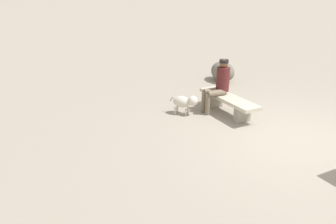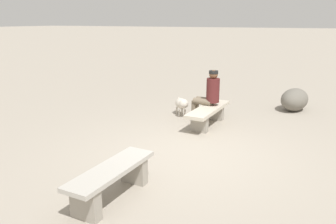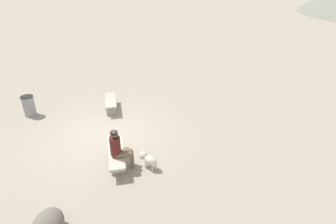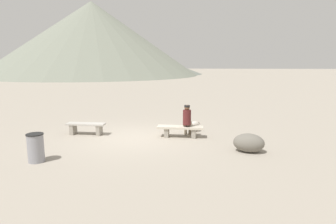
# 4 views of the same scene
# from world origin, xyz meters

# --- Properties ---
(ground) EXTENTS (210.00, 210.00, 0.06)m
(ground) POSITION_xyz_m (0.00, 0.00, -0.03)
(ground) COLOR #9E9384
(bench_left) EXTENTS (1.56, 0.49, 0.47)m
(bench_left) POSITION_xyz_m (-1.97, 0.36, 0.31)
(bench_left) COLOR gray
(bench_left) RESTS_ON ground
(bench_right) EXTENTS (1.78, 0.52, 0.43)m
(bench_right) POSITION_xyz_m (1.80, 0.29, 0.31)
(bench_right) COLOR gray
(bench_right) RESTS_ON ground
(seated_person) EXTENTS (0.35, 0.67, 1.27)m
(seated_person) POSITION_xyz_m (2.06, 0.38, 0.71)
(seated_person) COLOR #511E1E
(seated_person) RESTS_ON ground
(dog) EXTENTS (0.58, 0.53, 0.48)m
(dog) POSITION_xyz_m (2.29, 1.18, 0.32)
(dog) COLOR beige
(dog) RESTS_ON ground
(trash_bin) EXTENTS (0.49, 0.49, 0.84)m
(trash_bin) POSITION_xyz_m (-2.26, -2.88, 0.42)
(trash_bin) COLOR gray
(trash_bin) RESTS_ON ground
(boulder) EXTENTS (1.12, 0.88, 0.61)m
(boulder) POSITION_xyz_m (4.10, -1.38, 0.30)
(boulder) COLOR #6B665B
(boulder) RESTS_ON ground
(distant_peak_0) EXTENTS (43.06, 43.06, 14.83)m
(distant_peak_0) POSITION_xyz_m (-18.60, 49.38, 7.42)
(distant_peak_0) COLOR gray
(distant_peak_0) RESTS_ON ground
(distant_peak_1) EXTENTS (36.53, 36.53, 6.66)m
(distant_peak_1) POSITION_xyz_m (-14.07, 56.04, 3.33)
(distant_peak_1) COLOR slate
(distant_peak_1) RESTS_ON ground
(distant_peak_3) EXTENTS (33.87, 33.87, 8.40)m
(distant_peak_3) POSITION_xyz_m (-16.30, 66.16, 4.20)
(distant_peak_3) COLOR slate
(distant_peak_3) RESTS_ON ground
(distant_peak_4) EXTENTS (26.50, 26.50, 11.08)m
(distant_peak_4) POSITION_xyz_m (-16.19, 70.31, 5.54)
(distant_peak_4) COLOR gray
(distant_peak_4) RESTS_ON ground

